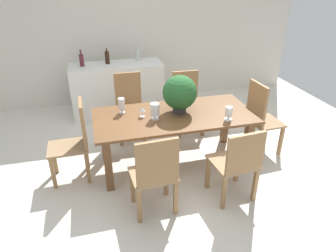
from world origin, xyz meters
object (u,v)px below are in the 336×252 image
(chair_foot_end, at_px, (260,115))
(wine_bottle_clear, at_px, (82,60))
(chair_far_left, at_px, (129,103))
(wine_glass, at_px, (142,110))
(wine_bottle_tall, at_px, (107,57))
(crystal_vase_left, at_px, (155,110))
(chair_far_right, at_px, (187,99))
(dining_table, at_px, (174,122))
(crystal_vase_right, at_px, (229,112))
(crystal_vase_center_near, at_px, (122,104))
(chair_head_end, at_px, (76,139))
(chair_near_right, at_px, (238,162))
(flower_centerpiece, at_px, (180,93))
(wine_bottle_green, at_px, (138,55))
(chair_near_left, at_px, (155,173))
(kitchen_counter, at_px, (118,90))

(chair_foot_end, xyz_separation_m, wine_bottle_clear, (-2.36, 1.84, 0.47))
(chair_far_left, height_order, wine_glass, chair_far_left)
(wine_glass, relative_size, wine_bottle_tall, 0.50)
(crystal_vase_left, bearing_deg, chair_far_right, 53.11)
(dining_table, distance_m, crystal_vase_right, 0.72)
(chair_far_right, distance_m, crystal_vase_center_near, 1.34)
(chair_head_end, distance_m, wine_bottle_tall, 2.03)
(chair_foot_end, height_order, crystal_vase_right, chair_foot_end)
(dining_table, height_order, crystal_vase_center_near, crystal_vase_center_near)
(chair_far_right, relative_size, crystal_vase_right, 5.58)
(chair_near_right, xyz_separation_m, chair_foot_end, (0.78, 0.91, 0.05))
(chair_near_right, bearing_deg, wine_bottle_clear, -65.28)
(chair_near_right, xyz_separation_m, chair_head_end, (-1.72, 0.91, 0.03))
(flower_centerpiece, bearing_deg, wine_bottle_clear, 123.66)
(crystal_vase_center_near, bearing_deg, chair_far_right, 31.93)
(wine_glass, relative_size, wine_bottle_clear, 0.48)
(chair_far_left, distance_m, wine_bottle_green, 1.18)
(chair_near_left, xyz_separation_m, crystal_vase_center_near, (-0.19, 1.13, 0.31))
(chair_far_right, bearing_deg, crystal_vase_left, -125.64)
(chair_far_left, relative_size, kitchen_counter, 0.64)
(dining_table, height_order, chair_far_left, chair_far_left)
(flower_centerpiece, bearing_deg, crystal_vase_center_near, 166.94)
(crystal_vase_center_near, xyz_separation_m, wine_bottle_tall, (-0.03, 1.67, 0.19))
(chair_foot_end, distance_m, wine_bottle_clear, 3.02)
(flower_centerpiece, xyz_separation_m, wine_bottle_clear, (-1.18, 1.78, 0.04))
(chair_near_right, height_order, chair_head_end, chair_head_end)
(chair_far_right, height_order, chair_foot_end, chair_foot_end)
(chair_near_left, bearing_deg, wine_bottle_green, -99.89)
(dining_table, xyz_separation_m, chair_near_left, (-0.46, -0.91, -0.08))
(dining_table, relative_size, wine_bottle_tall, 7.84)
(chair_near_right, bearing_deg, chair_foot_end, -135.96)
(chair_near_right, relative_size, flower_centerpiece, 1.86)
(dining_table, relative_size, chair_near_right, 2.23)
(chair_far_left, xyz_separation_m, flower_centerpiece, (0.54, -0.86, 0.44))
(flower_centerpiece, distance_m, crystal_vase_right, 0.66)
(wine_bottle_green, bearing_deg, chair_near_right, -78.13)
(chair_near_left, relative_size, chair_head_end, 0.94)
(wine_bottle_green, bearing_deg, chair_head_end, -120.03)
(wine_bottle_clear, bearing_deg, crystal_vase_right, -51.67)
(chair_near_right, distance_m, crystal_vase_left, 1.17)
(chair_near_left, relative_size, wine_bottle_clear, 3.50)
(chair_near_left, distance_m, wine_bottle_green, 2.91)
(chair_head_end, distance_m, crystal_vase_center_near, 0.71)
(flower_centerpiece, height_order, crystal_vase_left, flower_centerpiece)
(crystal_vase_center_near, xyz_separation_m, wine_glass, (0.24, -0.18, -0.03))
(flower_centerpiece, relative_size, crystal_vase_right, 2.85)
(wine_bottle_tall, bearing_deg, crystal_vase_left, -78.32)
(chair_head_end, bearing_deg, wine_glass, 91.90)
(chair_far_left, height_order, crystal_vase_right, chair_far_left)
(dining_table, distance_m, chair_far_left, 1.02)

